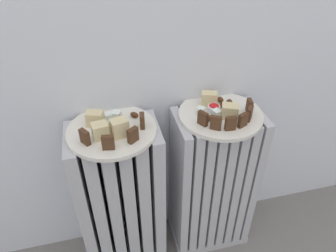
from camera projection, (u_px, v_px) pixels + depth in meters
radiator_left at (121, 201)px, 1.08m from camera, size 0.29×0.18×0.59m
radiator_right at (212, 184)px, 1.15m from camera, size 0.29×0.18×0.59m
plate_left at (112, 130)px, 0.90m from camera, size 0.26×0.26×0.01m
plate_right at (220, 115)px, 0.97m from camera, size 0.26×0.26×0.01m
dark_cake_slice_left_0 at (85, 137)px, 0.83m from camera, size 0.03×0.03×0.04m
dark_cake_slice_left_1 at (108, 143)px, 0.82m from camera, size 0.03×0.02×0.04m
dark_cake_slice_left_2 at (133, 135)px, 0.84m from camera, size 0.03×0.03×0.04m
dark_cake_slice_left_3 at (142, 121)px, 0.89m from camera, size 0.02×0.03×0.04m
marble_cake_slice_left_0 at (120, 128)px, 0.86m from camera, size 0.05×0.04×0.05m
marble_cake_slice_left_1 at (95, 119)px, 0.90m from camera, size 0.06×0.05×0.04m
marble_cake_slice_left_2 at (100, 131)px, 0.85m from camera, size 0.05×0.04×0.04m
turkish_delight_left_0 at (114, 125)px, 0.89m from camera, size 0.03×0.03×0.02m
turkish_delight_left_1 at (108, 117)px, 0.93m from camera, size 0.02×0.02×0.02m
turkish_delight_left_2 at (117, 115)px, 0.93m from camera, size 0.03×0.03×0.02m
medjool_date_left_0 at (134, 115)px, 0.94m from camera, size 0.03×0.03×0.02m
medjool_date_left_1 at (121, 120)px, 0.92m from camera, size 0.03×0.02×0.01m
dark_cake_slice_right_0 at (203, 118)px, 0.90m from camera, size 0.03×0.03×0.04m
dark_cake_slice_right_1 at (216, 123)px, 0.88m from camera, size 0.03×0.03×0.04m
dark_cake_slice_right_2 at (231, 124)px, 0.88m from camera, size 0.03×0.01×0.04m
dark_cake_slice_right_3 at (243, 120)px, 0.90m from camera, size 0.03×0.02×0.04m
dark_cake_slice_right_4 at (250, 114)px, 0.92m from camera, size 0.03×0.03×0.04m
dark_cake_slice_right_5 at (249, 106)px, 0.95m from camera, size 0.02×0.03×0.04m
marble_cake_slice_right_0 at (230, 111)px, 0.93m from camera, size 0.06×0.05×0.04m
marble_cake_slice_right_1 at (209, 99)px, 0.99m from camera, size 0.06×0.05×0.04m
turkish_delight_right_0 at (201, 111)px, 0.95m from camera, size 0.03×0.03×0.02m
turkish_delight_right_1 at (216, 113)px, 0.94m from camera, size 0.03×0.03×0.02m
medjool_date_right_0 at (229, 102)px, 1.00m from camera, size 0.03×0.03×0.02m
medjool_date_right_1 at (220, 100)px, 1.01m from camera, size 0.02×0.03×0.02m
medjool_date_right_2 at (222, 105)px, 0.99m from camera, size 0.02×0.03×0.01m
medjool_date_right_3 at (210, 118)px, 0.93m from camera, size 0.03×0.03×0.02m
jam_bowl_right at (214, 108)px, 0.96m from camera, size 0.04×0.04×0.02m
fork at (112, 126)px, 0.91m from camera, size 0.06×0.08×0.00m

